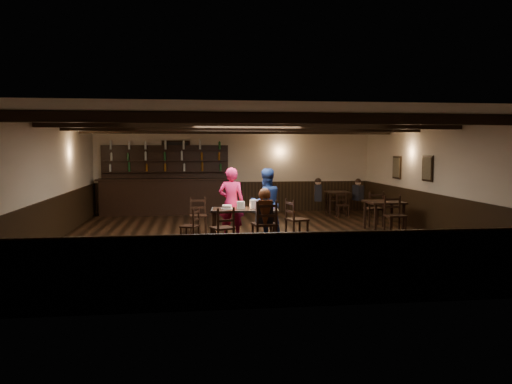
{
  "coord_description": "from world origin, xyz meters",
  "views": [
    {
      "loc": [
        -1.33,
        -11.33,
        2.1
      ],
      "look_at": [
        0.11,
        0.2,
        1.08
      ],
      "focal_mm": 35.0,
      "sensor_mm": 36.0,
      "label": 1
    }
  ],
  "objects": [
    {
      "name": "plate_stack_a",
      "position": [
        -0.3,
        -0.35,
        0.84
      ],
      "size": [
        0.18,
        0.18,
        0.17
      ],
      "primitive_type": "cylinder",
      "color": "white",
      "rests_on": "dining_table"
    },
    {
      "name": "woman_pink",
      "position": [
        -0.47,
        0.23,
        0.83
      ],
      "size": [
        0.68,
        0.53,
        1.66
      ],
      "primitive_type": "imported",
      "rotation": [
        0.0,
        0.0,
        2.9
      ],
      "color": "#DF1745",
      "rests_on": "ground"
    },
    {
      "name": "back_table_b",
      "position": [
        3.14,
        3.84,
        0.64
      ],
      "size": [
        0.74,
        0.74,
        0.75
      ],
      "color": "black",
      "rests_on": "ground"
    },
    {
      "name": "menu_blue",
      "position": [
        0.32,
        -0.27,
        0.75
      ],
      "size": [
        0.32,
        0.25,
        0.0
      ],
      "primitive_type": "cube",
      "rotation": [
        0.0,
        0.0,
        -0.19
      ],
      "color": "#0F154D",
      "rests_on": "dining_table"
    },
    {
      "name": "menu_red",
      "position": [
        0.22,
        -0.46,
        0.75
      ],
      "size": [
        0.4,
        0.32,
        0.0
      ],
      "primitive_type": "cube",
      "rotation": [
        0.0,
        0.0,
        -0.27
      ],
      "color": "maroon",
      "rests_on": "dining_table"
    },
    {
      "name": "man_blue",
      "position": [
        0.34,
        0.17,
        0.82
      ],
      "size": [
        0.94,
        0.83,
        1.63
      ],
      "primitive_type": "imported",
      "rotation": [
        0.0,
        0.0,
        3.45
      ],
      "color": "navy",
      "rests_on": "ground"
    },
    {
      "name": "seated_person",
      "position": [
        0.13,
        -1.07,
        0.84
      ],
      "size": [
        0.34,
        0.51,
        0.83
      ],
      "color": "black",
      "rests_on": "ground"
    },
    {
      "name": "drink_glass",
      "position": [
        0.13,
        -0.19,
        0.81
      ],
      "size": [
        0.07,
        0.07,
        0.11
      ],
      "primitive_type": "cylinder",
      "color": "silver",
      "rests_on": "dining_table"
    },
    {
      "name": "salt_shaker",
      "position": [
        0.09,
        -0.46,
        0.79
      ],
      "size": [
        0.03,
        0.03,
        0.08
      ],
      "primitive_type": "cylinder",
      "color": "silver",
      "rests_on": "dining_table"
    },
    {
      "name": "chair_end_left",
      "position": [
        -1.37,
        -0.39,
        0.45
      ],
      "size": [
        0.46,
        0.47,
        0.78
      ],
      "color": "black",
      "rests_on": "ground"
    },
    {
      "name": "bg_patron_right",
      "position": [
        3.78,
        3.75,
        0.81
      ],
      "size": [
        0.3,
        0.38,
        0.69
      ],
      "color": "black",
      "rests_on": "ground"
    },
    {
      "name": "chair_far_pushed",
      "position": [
        -1.24,
        1.0,
        0.52
      ],
      "size": [
        0.43,
        0.41,
        0.89
      ],
      "color": "black",
      "rests_on": "ground"
    },
    {
      "name": "chair_near_right",
      "position": [
        0.14,
        -1.14,
        0.59
      ],
      "size": [
        0.53,
        0.52,
        1.01
      ],
      "color": "black",
      "rests_on": "ground"
    },
    {
      "name": "cake",
      "position": [
        -0.61,
        -0.28,
        0.79
      ],
      "size": [
        0.27,
        0.27,
        0.09
      ],
      "color": "white",
      "rests_on": "dining_table"
    },
    {
      "name": "back_table_a",
      "position": [
        3.49,
        0.84,
        0.66
      ],
      "size": [
        0.9,
        0.9,
        0.75
      ],
      "color": "black",
      "rests_on": "ground"
    },
    {
      "name": "bar_counter",
      "position": [
        -2.23,
        4.72,
        0.73
      ],
      "size": [
        4.21,
        0.7,
        2.2
      ],
      "color": "black",
      "rests_on": "ground"
    },
    {
      "name": "chair_end_right",
      "position": [
        0.93,
        -0.22,
        0.55
      ],
      "size": [
        0.53,
        0.54,
        0.94
      ],
      "color": "black",
      "rests_on": "ground"
    },
    {
      "name": "ground",
      "position": [
        0.0,
        0.0,
        0.0
      ],
      "size": [
        10.0,
        10.0,
        0.0
      ],
      "primitive_type": "plane",
      "color": "black",
      "rests_on": "ground"
    },
    {
      "name": "dining_table",
      "position": [
        -0.21,
        -0.31,
        0.66
      ],
      "size": [
        1.53,
        0.86,
        0.75
      ],
      "color": "black",
      "rests_on": "ground"
    },
    {
      "name": "pepper_shaker",
      "position": [
        0.26,
        -0.4,
        0.8
      ],
      "size": [
        0.04,
        0.04,
        0.1
      ],
      "primitive_type": "cylinder",
      "color": "#A5A8AD",
      "rests_on": "dining_table"
    },
    {
      "name": "room_shell",
      "position": [
        0.01,
        0.04,
        1.75
      ],
      "size": [
        9.02,
        10.02,
        2.71
      ],
      "color": "beige",
      "rests_on": "ground"
    },
    {
      "name": "plate_stack_b",
      "position": [
        -0.01,
        -0.29,
        0.85
      ],
      "size": [
        0.17,
        0.17,
        0.2
      ],
      "primitive_type": "cylinder",
      "color": "white",
      "rests_on": "dining_table"
    },
    {
      "name": "tea_light",
      "position": [
        -0.21,
        -0.2,
        0.78
      ],
      "size": [
        0.04,
        0.04,
        0.06
      ],
      "color": "#A5A8AD",
      "rests_on": "dining_table"
    },
    {
      "name": "chair_near_left",
      "position": [
        -0.72,
        -1.11,
        0.52
      ],
      "size": [
        0.53,
        0.52,
        0.88
      ],
      "color": "black",
      "rests_on": "ground"
    },
    {
      "name": "bg_patron_left",
      "position": [
        2.49,
        3.73,
        0.82
      ],
      "size": [
        0.28,
        0.38,
        0.72
      ],
      "color": "black",
      "rests_on": "ground"
    }
  ]
}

